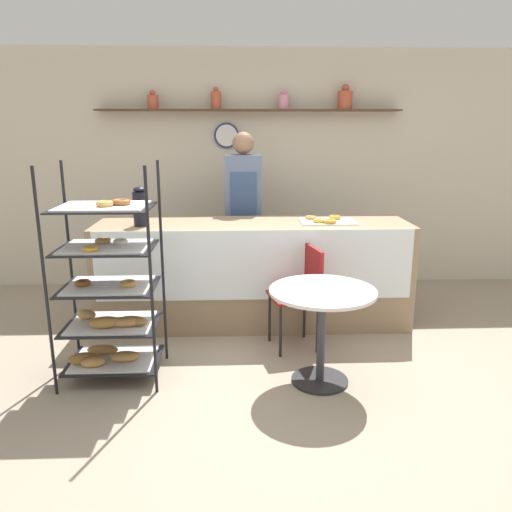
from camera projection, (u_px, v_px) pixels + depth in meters
The scene contains 9 objects.
ground_plane at pixel (258, 372), 3.87m from camera, with size 14.00×14.00×0.00m, color gray.
back_wall at pixel (249, 170), 5.80m from camera, with size 10.00×0.30×2.70m.
display_counter at pixel (253, 273), 4.76m from camera, with size 2.91×0.74×0.98m.
pastry_rack at pixel (109, 294), 3.65m from camera, with size 0.73×0.56×1.60m.
person_worker at pixel (244, 210), 5.22m from camera, with size 0.38×0.23×1.80m.
cafe_table at pixel (322, 312), 3.58m from camera, with size 0.77×0.77×0.72m.
cafe_chair at pixel (303, 287), 4.20m from camera, with size 0.45×0.45×0.87m.
coffee_carafe at pixel (141, 207), 4.44m from camera, with size 0.13×0.13×0.35m.
donut_tray_counter at pixel (326, 221), 4.65m from camera, with size 0.51×0.36×0.04m.
Camera 1 is at (-0.15, -3.52, 1.84)m, focal length 35.00 mm.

